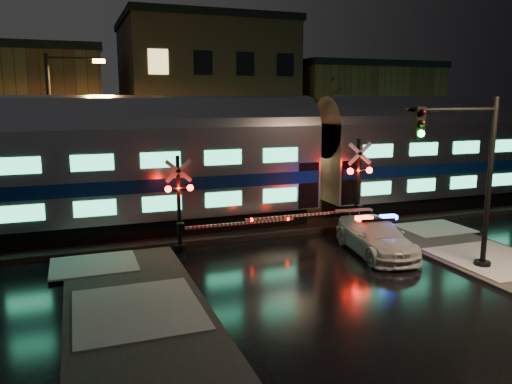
# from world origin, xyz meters

# --- Properties ---
(ground) EXTENTS (120.00, 120.00, 0.00)m
(ground) POSITION_xyz_m (0.00, 0.00, 0.00)
(ground) COLOR black
(ground) RESTS_ON ground
(ballast) EXTENTS (90.00, 4.20, 0.24)m
(ballast) POSITION_xyz_m (0.00, 5.00, 0.12)
(ballast) COLOR black
(ballast) RESTS_ON ground
(sidewalk_left) EXTENTS (4.00, 20.00, 0.12)m
(sidewalk_left) POSITION_xyz_m (-6.50, -6.00, 0.06)
(sidewalk_left) COLOR #2D2D2D
(sidewalk_left) RESTS_ON ground
(building_mid) EXTENTS (12.00, 11.00, 11.50)m
(building_mid) POSITION_xyz_m (2.00, 22.50, 5.75)
(building_mid) COLOR brown
(building_mid) RESTS_ON ground
(building_right) EXTENTS (12.00, 10.00, 8.50)m
(building_right) POSITION_xyz_m (15.00, 22.00, 4.25)
(building_right) COLOR brown
(building_right) RESTS_ON ground
(train) EXTENTS (51.00, 3.12, 5.92)m
(train) POSITION_xyz_m (3.09, 5.00, 3.38)
(train) COLOR black
(train) RESTS_ON ballast
(police_car) EXTENTS (2.56, 4.95, 1.53)m
(police_car) POSITION_xyz_m (3.00, -0.49, 0.69)
(police_car) COLOR silver
(police_car) RESTS_ON ground
(crossing_signal_right) EXTENTS (6.06, 0.67, 4.29)m
(crossing_signal_right) POSITION_xyz_m (3.52, 2.31, 1.78)
(crossing_signal_right) COLOR black
(crossing_signal_right) RESTS_ON ground
(crossing_signal_left) EXTENTS (5.44, 0.64, 3.85)m
(crossing_signal_left) POSITION_xyz_m (-3.82, 2.30, 1.59)
(crossing_signal_left) COLOR black
(crossing_signal_left) RESTS_ON ground
(traffic_light) EXTENTS (3.93, 0.71, 6.08)m
(traffic_light) POSITION_xyz_m (4.61, -3.44, 3.23)
(traffic_light) COLOR black
(traffic_light) RESTS_ON ground
(streetlight) EXTENTS (2.71, 0.28, 8.09)m
(streetlight) POSITION_xyz_m (-8.58, 9.00, 4.67)
(streetlight) COLOR black
(streetlight) RESTS_ON ground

